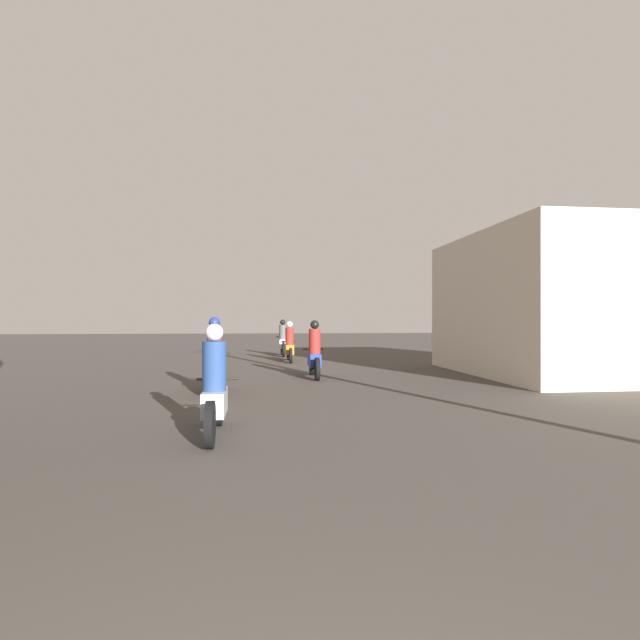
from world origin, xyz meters
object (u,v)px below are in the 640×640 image
(motorcycle_white, at_px, (283,341))
(building_right_near, at_px, (559,305))
(motorcycle_orange, at_px, (289,346))
(motorcycle_silver, at_px, (215,391))
(motorcycle_red, at_px, (215,363))
(motorcycle_blue, at_px, (314,355))

(motorcycle_white, xyz_separation_m, building_right_near, (7.70, -8.61, 1.39))
(motorcycle_orange, relative_size, building_right_near, 0.30)
(motorcycle_silver, distance_m, building_right_near, 11.62)
(motorcycle_orange, xyz_separation_m, building_right_near, (7.59, -5.41, 1.43))
(motorcycle_silver, distance_m, motorcycle_red, 4.07)
(motorcycle_silver, bearing_deg, motorcycle_white, 89.27)
(motorcycle_red, bearing_deg, building_right_near, 12.50)
(motorcycle_silver, height_order, building_right_near, building_right_near)
(motorcycle_silver, relative_size, motorcycle_red, 0.99)
(motorcycle_blue, height_order, building_right_near, building_right_near)
(motorcycle_silver, distance_m, motorcycle_blue, 7.05)
(motorcycle_silver, height_order, motorcycle_red, motorcycle_red)
(building_right_near, bearing_deg, motorcycle_white, 131.79)
(motorcycle_silver, xyz_separation_m, motorcycle_white, (1.66, 15.35, 0.04))
(motorcycle_white, bearing_deg, motorcycle_silver, -103.19)
(motorcycle_blue, height_order, motorcycle_orange, motorcycle_blue)
(motorcycle_red, distance_m, building_right_near, 10.17)
(motorcycle_red, relative_size, motorcycle_orange, 0.96)
(motorcycle_silver, height_order, motorcycle_orange, motorcycle_orange)
(motorcycle_blue, bearing_deg, motorcycle_silver, -101.87)
(motorcycle_red, relative_size, motorcycle_white, 0.93)
(motorcycle_blue, bearing_deg, motorcycle_white, 98.77)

